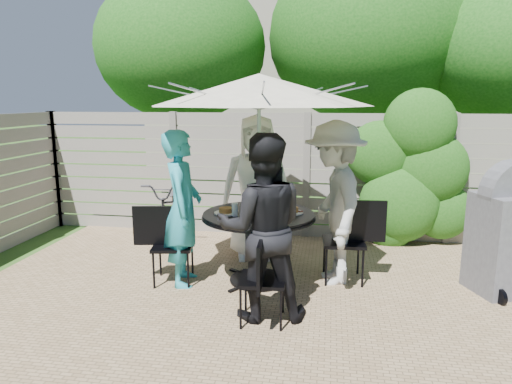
% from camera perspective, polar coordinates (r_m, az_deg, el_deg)
% --- Properties ---
extents(backyard_envelope, '(60.00, 60.00, 5.00)m').
position_cam_1_polar(backyard_envelope, '(13.91, 8.53, 13.79)').
color(backyard_envelope, '#2C4D18').
rests_on(backyard_envelope, ground).
extents(patio_table, '(1.44, 1.44, 0.80)m').
position_cam_1_polar(patio_table, '(5.07, 0.34, -5.34)').
color(patio_table, black).
rests_on(patio_table, ground).
extents(umbrella, '(2.77, 2.77, 2.29)m').
position_cam_1_polar(umbrella, '(4.85, 0.37, 12.62)').
color(umbrella, silver).
rests_on(umbrella, ground).
extents(chair_back, '(0.45, 0.63, 0.84)m').
position_cam_1_polar(chair_back, '(6.08, 0.02, -5.47)').
color(chair_back, black).
rests_on(chair_back, ground).
extents(person_back, '(1.00, 0.75, 1.85)m').
position_cam_1_polar(person_back, '(5.79, 0.04, 0.50)').
color(person_back, white).
rests_on(person_back, ground).
extents(chair_left, '(0.67, 0.50, 0.89)m').
position_cam_1_polar(chair_left, '(5.22, -10.43, -8.42)').
color(chair_left, black).
rests_on(chair_left, ground).
extents(person_left, '(0.52, 0.69, 1.72)m').
position_cam_1_polar(person_left, '(5.03, -9.16, -2.10)').
color(person_left, teal).
rests_on(person_left, ground).
extents(chair_front, '(0.44, 0.63, 0.86)m').
position_cam_1_polar(chair_front, '(4.27, 0.80, -12.99)').
color(chair_front, black).
rests_on(chair_front, ground).
extents(person_front, '(0.96, 0.81, 1.75)m').
position_cam_1_polar(person_front, '(4.18, 0.77, -4.55)').
color(person_front, black).
rests_on(person_front, ground).
extents(chair_right, '(0.70, 0.49, 0.95)m').
position_cam_1_polar(chair_right, '(5.28, 10.99, -8.02)').
color(chair_right, black).
rests_on(chair_right, ground).
extents(person_right, '(0.89, 1.28, 1.82)m').
position_cam_1_polar(person_right, '(5.08, 9.76, -1.43)').
color(person_right, '#B2B3AE').
rests_on(person_right, ground).
extents(plate_back, '(0.26, 0.26, 0.06)m').
position_cam_1_polar(plate_back, '(5.35, 0.20, -1.47)').
color(plate_back, white).
rests_on(plate_back, patio_table).
extents(plate_left, '(0.26, 0.26, 0.06)m').
position_cam_1_polar(plate_left, '(5.00, -3.79, -2.43)').
color(plate_left, white).
rests_on(plate_left, patio_table).
extents(plate_front, '(0.26, 0.26, 0.06)m').
position_cam_1_polar(plate_front, '(4.65, 0.51, -3.47)').
color(plate_front, white).
rests_on(plate_front, patio_table).
extents(plate_right, '(0.26, 0.26, 0.06)m').
position_cam_1_polar(plate_right, '(5.02, 4.46, -2.36)').
color(plate_right, white).
rests_on(plate_right, patio_table).
extents(glass_left, '(0.07, 0.07, 0.14)m').
position_cam_1_polar(glass_left, '(4.88, -2.66, -2.20)').
color(glass_left, silver).
rests_on(glass_left, patio_table).
extents(glass_front, '(0.07, 0.07, 0.14)m').
position_cam_1_polar(glass_front, '(4.74, 1.73, -2.61)').
color(glass_front, silver).
rests_on(glass_front, patio_table).
extents(glass_right, '(0.07, 0.07, 0.14)m').
position_cam_1_polar(glass_right, '(5.10, 3.22, -1.59)').
color(glass_right, silver).
rests_on(glass_right, patio_table).
extents(syrup_jug, '(0.09, 0.09, 0.16)m').
position_cam_1_polar(syrup_jug, '(5.03, -0.36, -1.65)').
color(syrup_jug, '#59280C').
rests_on(syrup_jug, patio_table).
extents(coffee_cup, '(0.08, 0.08, 0.12)m').
position_cam_1_polar(coffee_cup, '(5.21, 1.36, -1.43)').
color(coffee_cup, '#C6B293').
rests_on(coffee_cup, patio_table).
extents(bicycle, '(0.75, 1.76, 0.90)m').
position_cam_1_polar(bicycle, '(6.79, -10.44, -2.14)').
color(bicycle, '#333338').
rests_on(bicycle, ground).
extents(bbq_grill, '(0.84, 0.75, 1.43)m').
position_cam_1_polar(bbq_grill, '(5.47, 29.15, -4.61)').
color(bbq_grill, slate).
rests_on(bbq_grill, ground).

